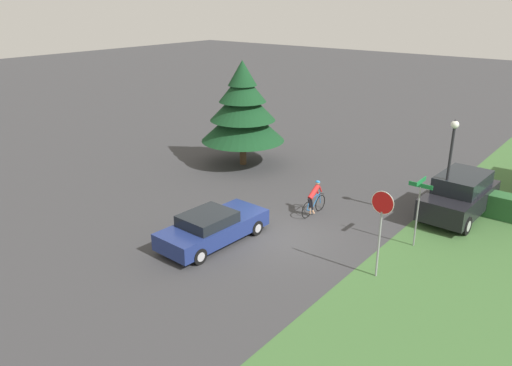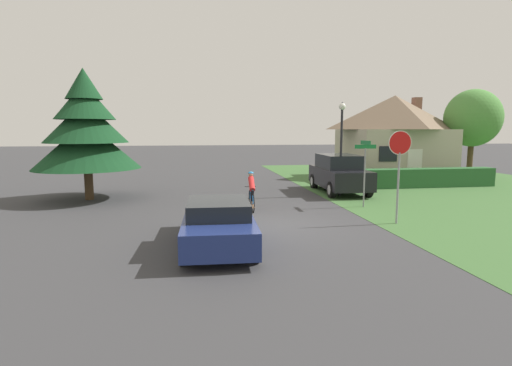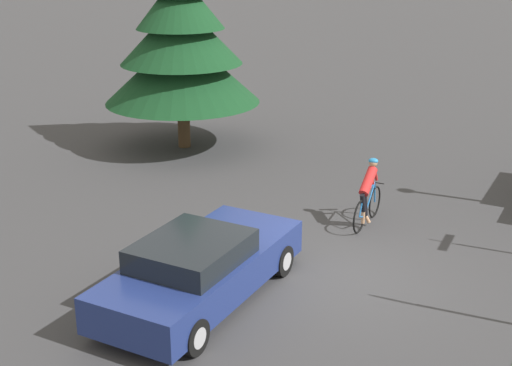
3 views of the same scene
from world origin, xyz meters
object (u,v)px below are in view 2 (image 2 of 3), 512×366
stop_sign (399,157)px  deciduous_tree_right (473,118)px  cottage_house (394,135)px  street_lamp (342,133)px  cyclist (252,192)px  street_name_sign (365,161)px  conifer_tall_near (86,130)px  sedan_left_lane (218,223)px  parked_suv_right (339,174)px

stop_sign → deciduous_tree_right: 15.81m
cottage_house → stop_sign: 13.82m
street_lamp → deciduous_tree_right: size_ratio=0.78×
cyclist → street_lamp: size_ratio=0.40×
street_name_sign → deciduous_tree_right: deciduous_tree_right is taller
stop_sign → deciduous_tree_right: deciduous_tree_right is taller
conifer_tall_near → street_lamp: bearing=-3.9°
cottage_house → conifer_tall_near: 18.55m
street_name_sign → cyclist: bearing=178.2°
cyclist → street_name_sign: bearing=-89.9°
cottage_house → sedan_left_lane: bearing=-131.0°
cottage_house → street_lamp: 8.90m
conifer_tall_near → deciduous_tree_right: conifer_tall_near is taller
parked_suv_right → stop_sign: bearing=177.6°
sedan_left_lane → deciduous_tree_right: 21.61m
stop_sign → conifer_tall_near: conifer_tall_near is taller
cyclist → stop_sign: (4.45, -3.09, 1.51)m
cottage_house → cyclist: (-10.74, -9.20, -2.05)m
street_name_sign → stop_sign: bearing=-92.7°
cottage_house → street_name_sign: size_ratio=2.45×
parked_suv_right → street_name_sign: 3.99m
sedan_left_lane → conifer_tall_near: bearing=35.5°
cyclist → deciduous_tree_right: (15.52, 8.07, 3.14)m
street_name_sign → conifer_tall_near: bearing=162.5°
stop_sign → cottage_house: bearing=-115.1°
street_name_sign → street_lamp: bearing=88.5°
cottage_house → conifer_tall_near: size_ratio=1.14×
street_name_sign → deciduous_tree_right: size_ratio=0.47×
cottage_house → cyclist: bearing=-138.8°
street_name_sign → parked_suv_right: bearing=84.1°
cottage_house → parked_suv_right: size_ratio=1.41×
sedan_left_lane → conifer_tall_near: (-5.29, 8.17, 2.48)m
parked_suv_right → deciduous_tree_right: 11.77m
stop_sign → parked_suv_right: bearing=-92.5°
sedan_left_lane → street_lamp: 9.97m
conifer_tall_near → cyclist: bearing=-26.8°
street_name_sign → deciduous_tree_right: 13.82m
stop_sign → deciduous_tree_right: size_ratio=0.54×
cottage_house → deciduous_tree_right: (4.78, -1.13, 1.09)m
deciduous_tree_right → parked_suv_right: bearing=-157.5°
cottage_house → deciduous_tree_right: bearing=-12.6°
cyclist → stop_sign: stop_sign is taller
parked_suv_right → conifer_tall_near: size_ratio=0.81×
parked_suv_right → conifer_tall_near: conifer_tall_near is taller
street_name_sign → conifer_tall_near: conifer_tall_near is taller
sedan_left_lane → parked_suv_right: parked_suv_right is taller
cottage_house → deciduous_tree_right: size_ratio=1.16×
cottage_house → sedan_left_lane: cottage_house is taller
cottage_house → sedan_left_lane: size_ratio=1.43×
stop_sign → conifer_tall_near: bearing=-28.0°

